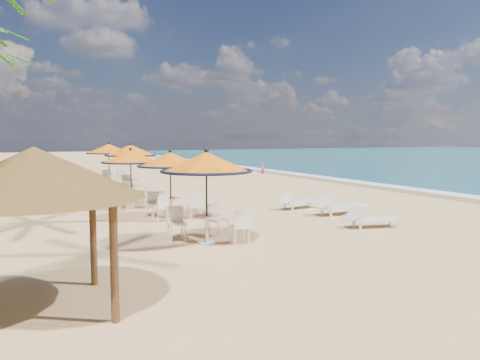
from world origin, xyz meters
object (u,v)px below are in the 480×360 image
at_px(lounger_near, 370,218).
at_px(lounger_mid, 338,205).
at_px(station_2, 131,164).
at_px(station_0, 207,173).
at_px(station_4, 109,154).
at_px(palapa, 35,174).
at_px(station_1, 170,168).
at_px(lounger_far, 297,201).
at_px(station_3, 130,155).

distance_m(lounger_near, lounger_mid, 2.42).
bearing_deg(lounger_mid, station_2, 143.32).
bearing_deg(station_0, lounger_mid, 19.26).
xyz_separation_m(station_4, palapa, (-4.41, -17.94, 0.38)).
bearing_deg(palapa, station_1, 58.58).
bearing_deg(station_0, lounger_far, 36.21).
relative_size(station_2, lounger_far, 1.28).
distance_m(station_2, station_3, 4.08).
bearing_deg(lounger_far, station_0, -153.28).
xyz_separation_m(station_1, lounger_near, (4.97, -4.35, -1.42)).
bearing_deg(station_1, lounger_far, -2.04).
xyz_separation_m(station_0, lounger_near, (5.24, -0.30, -1.53)).
height_order(lounger_near, lounger_far, lounger_far).
bearing_deg(station_2, lounger_mid, -38.16).
height_order(station_0, lounger_near, station_0).
bearing_deg(station_4, lounger_near, -71.30).
relative_size(lounger_mid, lounger_far, 1.12).
bearing_deg(station_3, station_2, -102.45).
bearing_deg(station_2, station_1, -76.88).
distance_m(station_2, station_4, 7.69).
bearing_deg(station_0, station_2, 93.33).
xyz_separation_m(station_3, palapa, (-4.70, -14.25, 0.29)).
height_order(station_1, station_3, station_3).
bearing_deg(palapa, lounger_far, 37.06).
distance_m(station_2, lounger_near, 9.30).
bearing_deg(station_4, station_1, -89.54).
distance_m(station_1, lounger_mid, 6.08).
bearing_deg(lounger_near, station_1, 152.23).
xyz_separation_m(lounger_near, lounger_mid, (0.61, 2.34, 0.05)).
relative_size(station_0, station_2, 1.06).
xyz_separation_m(station_4, lounger_mid, (5.66, -12.58, -1.48)).
bearing_deg(lounger_near, palapa, -148.87).
height_order(station_0, lounger_far, station_0).
relative_size(station_2, station_4, 0.95).
xyz_separation_m(station_0, station_1, (0.27, 4.05, -0.10)).
xyz_separation_m(station_2, lounger_near, (5.64, -7.25, -1.43)).
relative_size(lounger_near, lounger_mid, 0.90).
relative_size(station_3, lounger_far, 1.36).
distance_m(station_3, lounger_near, 12.31).
height_order(station_3, lounger_far, station_3).
height_order(station_2, lounger_near, station_2).
height_order(station_1, station_2, station_2).
distance_m(station_0, station_1, 4.06).
xyz_separation_m(station_0, station_2, (-0.41, 6.95, -0.10)).
bearing_deg(lounger_mid, station_3, 122.62).
bearing_deg(station_2, lounger_far, -28.41).
bearing_deg(station_3, lounger_far, -55.70).
relative_size(station_3, station_4, 1.00).
height_order(station_0, lounger_mid, station_0).
relative_size(lounger_mid, palapa, 0.60).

